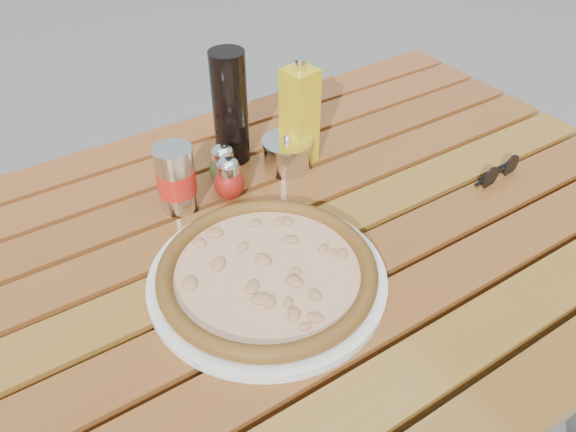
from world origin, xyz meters
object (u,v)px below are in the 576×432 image
table (294,269)px  parmesan_tin (287,153)px  soda_can (176,179)px  olive_oil_cruet (300,116)px  plate (268,279)px  oregano_shaker (224,166)px  pizza (267,271)px  pepper_shaker (229,179)px  dark_bottle (230,108)px  sunglasses (499,172)px

table → parmesan_tin: size_ratio=13.89×
soda_can → olive_oil_cruet: olive_oil_cruet is taller
plate → oregano_shaker: 0.27m
olive_oil_cruet → parmesan_tin: size_ratio=2.08×
pizza → oregano_shaker: (0.07, 0.26, 0.02)m
pepper_shaker → parmesan_tin: pepper_shaker is taller
pizza → pepper_shaker: 0.23m
plate → olive_oil_cruet: size_ratio=1.71×
olive_oil_cruet → table: bearing=-125.7°
dark_bottle → sunglasses: size_ratio=2.00×
pizza → dark_bottle: size_ratio=1.72×
table → plate: bearing=-145.0°
parmesan_tin → soda_can: bearing=-180.0°
plate → sunglasses: bearing=-0.8°
oregano_shaker → dark_bottle: size_ratio=0.37×
dark_bottle → pepper_shaker: bearing=-121.5°
soda_can → parmesan_tin: bearing=0.0°
pepper_shaker → oregano_shaker: 0.04m
dark_bottle → soda_can: bearing=-151.3°
table → parmesan_tin: parmesan_tin is taller
soda_can → table: bearing=-55.0°
soda_can → pepper_shaker: bearing=-15.3°
sunglasses → soda_can: bearing=149.5°
dark_bottle → parmesan_tin: size_ratio=2.18×
plate → olive_oil_cruet: olive_oil_cruet is taller
pepper_shaker → pizza: bearing=-104.0°
pepper_shaker → dark_bottle: 0.15m
pepper_shaker → sunglasses: (0.45, -0.23, -0.02)m
soda_can → sunglasses: 0.59m
dark_bottle → soda_can: dark_bottle is taller
parmesan_tin → oregano_shaker: bearing=171.9°
table → dark_bottle: (0.03, 0.26, 0.19)m
oregano_shaker → plate: bearing=-104.2°
soda_can → olive_oil_cruet: bearing=1.9°
oregano_shaker → sunglasses: 0.51m
pepper_shaker → plate: bearing=-104.0°
plate → soda_can: (-0.03, 0.24, 0.05)m
table → dark_bottle: size_ratio=6.36×
sunglasses → plate: bearing=173.6°
sunglasses → olive_oil_cruet: bearing=131.6°
sunglasses → pizza: bearing=173.6°
olive_oil_cruet → sunglasses: 0.39m
soda_can → olive_oil_cruet: 0.26m
table → soda_can: (-0.12, 0.18, 0.13)m
table → sunglasses: bearing=-9.9°
pizza → parmesan_tin: (0.19, 0.24, 0.01)m
table → oregano_shaker: 0.23m
oregano_shaker → dark_bottle: bearing=50.4°
olive_oil_cruet → oregano_shaker: bearing=176.5°
plate → oregano_shaker: bearing=75.8°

